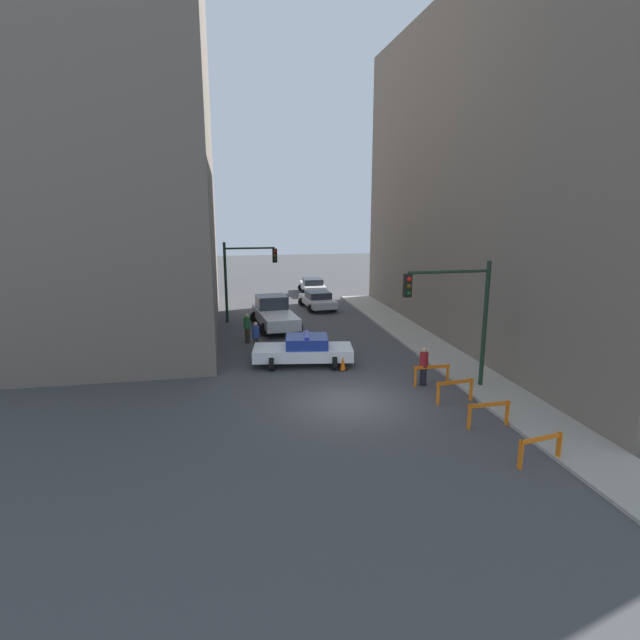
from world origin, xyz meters
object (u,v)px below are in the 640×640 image
object	(u,v)px
police_car	(304,350)
pedestrian_corner	(247,328)
barrier_back	(455,387)
traffic_cone	(343,364)
parked_car_mid	(313,286)
barrier_corner	(432,372)
parked_car_near	(318,300)
barrier_front	(541,445)
barrier_mid	(489,410)
pedestrian_crossing	(256,337)
white_truck	(274,313)
traffic_light_far	(243,270)
traffic_light_near	(459,306)
pedestrian_sidewalk	(424,366)

from	to	relation	value
police_car	pedestrian_corner	world-z (taller)	pedestrian_corner
barrier_back	traffic_cone	size ratio (longest dim) A/B	2.43
parked_car_mid	traffic_cone	xyz separation A→B (m)	(-2.31, -20.80, -0.36)
barrier_corner	traffic_cone	world-z (taller)	barrier_corner
barrier_back	barrier_corner	xyz separation A→B (m)	(-0.13, 1.91, 0.00)
parked_car_near	barrier_front	size ratio (longest dim) A/B	2.81
police_car	barrier_corner	size ratio (longest dim) A/B	3.07
parked_car_near	barrier_corner	bearing A→B (deg)	-89.73
parked_car_mid	barrier_mid	bearing A→B (deg)	-85.43
barrier_front	barrier_mid	distance (m)	2.64
parked_car_mid	pedestrian_crossing	world-z (taller)	pedestrian_crossing
barrier_back	barrier_front	bearing A→B (deg)	-86.39
white_truck	barrier_corner	bearing A→B (deg)	-70.30
parked_car_mid	pedestrian_corner	xyz separation A→B (m)	(-6.39, -15.12, 0.19)
pedestrian_corner	barrier_corner	xyz separation A→B (m)	(7.30, -8.37, -0.24)
parked_car_near	pedestrian_crossing	distance (m)	11.86
white_truck	traffic_cone	size ratio (longest dim) A/B	8.49
traffic_cone	parked_car_mid	bearing A→B (deg)	83.67
barrier_front	barrier_back	bearing A→B (deg)	93.61
traffic_light_far	barrier_mid	world-z (taller)	traffic_light_far
traffic_light_far	barrier_corner	xyz separation A→B (m)	(7.25, -13.68, -2.78)
barrier_corner	pedestrian_crossing	bearing A→B (deg)	138.05
parked_car_mid	barrier_back	distance (m)	25.42
white_truck	barrier_back	world-z (taller)	white_truck
traffic_light_near	pedestrian_sidewalk	world-z (taller)	traffic_light_near
pedestrian_corner	pedestrian_sidewalk	xyz separation A→B (m)	(6.98, -8.23, 0.00)
barrier_front	barrier_corner	bearing A→B (deg)	93.69
police_car	white_truck	bearing A→B (deg)	13.02
pedestrian_corner	pedestrian_sidewalk	world-z (taller)	same
traffic_light_near	parked_car_near	world-z (taller)	traffic_light_near
police_car	barrier_corner	bearing A→B (deg)	-120.25
parked_car_near	pedestrian_corner	size ratio (longest dim) A/B	2.68
traffic_light_far	barrier_back	size ratio (longest dim) A/B	3.26
barrier_front	barrier_back	distance (m)	4.93
barrier_mid	pedestrian_sidewalk	bearing A→B (deg)	97.66
barrier_corner	traffic_cone	xyz separation A→B (m)	(-3.21, 2.68, -0.30)
pedestrian_crossing	parked_car_near	bearing A→B (deg)	-51.06
traffic_light_far	police_car	size ratio (longest dim) A/B	1.06
traffic_light_near	barrier_corner	size ratio (longest dim) A/B	3.25
pedestrian_corner	police_car	bearing A→B (deg)	-71.05
traffic_light_far	pedestrian_sidewalk	distance (m)	15.42
traffic_light_far	barrier_corner	distance (m)	15.73
white_truck	pedestrian_sidewalk	world-z (taller)	white_truck
parked_car_mid	pedestrian_sidewalk	xyz separation A→B (m)	(0.59, -23.35, 0.19)
pedestrian_corner	barrier_front	distance (m)	17.06
traffic_light_near	barrier_mid	world-z (taller)	traffic_light_near
barrier_mid	barrier_back	xyz separation A→B (m)	(-0.13, 2.29, 0.00)
parked_car_mid	pedestrian_crossing	distance (m)	18.26
pedestrian_crossing	barrier_corner	size ratio (longest dim) A/B	1.04
barrier_back	white_truck	bearing A→B (deg)	112.49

